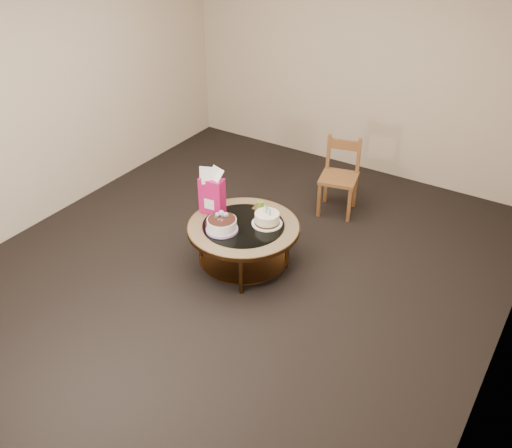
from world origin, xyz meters
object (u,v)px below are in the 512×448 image
Objects in this scene: dining_chair at (339,176)px; cream_cake at (267,219)px; coffee_table at (244,232)px; gift_bag at (212,191)px; decorated_cake at (222,225)px.

cream_cake is at bearing -108.82° from dining_chair.
gift_bag reaches higher than coffee_table.
cream_cake is (0.28, 0.30, 0.00)m from decorated_cake.
decorated_cake reaches higher than coffee_table.
coffee_table is 1.43m from dining_chair.
dining_chair reaches higher than cream_cake.
cream_cake is at bearing 2.37° from gift_bag.
cream_cake reaches higher than decorated_cake.
coffee_table is 3.59× the size of decorated_cake.
dining_chair is at bearing 78.41° from coffee_table.
decorated_cake is at bearing -109.66° from cream_cake.
gift_bag is at bearing -147.39° from cream_cake.
coffee_table is 3.70× the size of cream_cake.
decorated_cake is at bearing -122.20° from coffee_table.
dining_chair is at bearing 57.44° from gift_bag.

